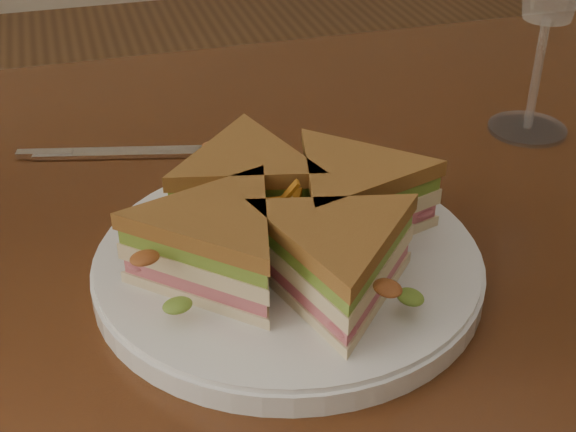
{
  "coord_description": "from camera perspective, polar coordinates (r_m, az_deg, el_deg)",
  "views": [
    {
      "loc": [
        -0.11,
        -0.5,
        1.09
      ],
      "look_at": [
        0.02,
        -0.06,
        0.8
      ],
      "focal_mm": 50.0,
      "sensor_mm": 36.0,
      "label": 1
    }
  ],
  "objects": [
    {
      "name": "knife",
      "position": [
        0.74,
        -11.23,
        4.38
      ],
      "size": [
        0.21,
        0.06,
        0.0
      ],
      "rotation": [
        0.0,
        0.0,
        -0.24
      ],
      "color": "silver",
      "rests_on": "table"
    },
    {
      "name": "crisps_mound",
      "position": [
        0.55,
        0.0,
        -0.79
      ],
      "size": [
        0.09,
        0.09,
        0.05
      ],
      "primitive_type": null,
      "color": "#BF7018",
      "rests_on": "plate"
    },
    {
      "name": "spoon",
      "position": [
        0.64,
        -6.2,
        0.36
      ],
      "size": [
        0.18,
        0.06,
        0.01
      ],
      "rotation": [
        0.0,
        0.0,
        0.27
      ],
      "color": "silver",
      "rests_on": "table"
    },
    {
      "name": "sandwich_wedges",
      "position": [
        0.55,
        0.0,
        -0.44
      ],
      "size": [
        0.27,
        0.27,
        0.06
      ],
      "color": "beige",
      "rests_on": "plate"
    },
    {
      "name": "plate",
      "position": [
        0.57,
        0.0,
        -3.56
      ],
      "size": [
        0.27,
        0.27,
        0.02
      ],
      "primitive_type": "cylinder",
      "color": "white",
      "rests_on": "table"
    },
    {
      "name": "table",
      "position": [
        0.68,
        -3.25,
        -8.43
      ],
      "size": [
        1.2,
        0.8,
        0.75
      ],
      "color": "#361A0C",
      "rests_on": "ground"
    }
  ]
}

